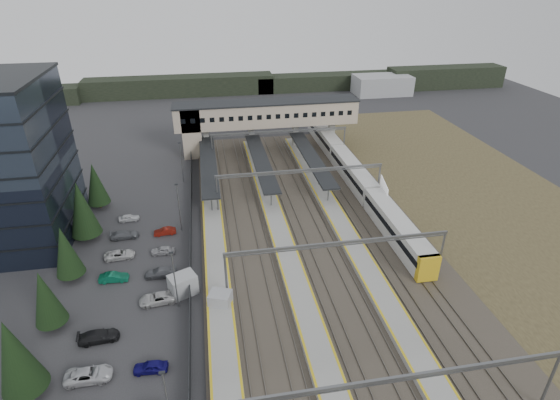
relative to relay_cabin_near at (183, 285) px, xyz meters
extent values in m
plane|color=#2B2B2D|center=(7.39, 5.57, -1.36)|extent=(220.00, 220.00, 0.00)
cylinder|color=black|center=(-14.61, -12.43, -0.76)|extent=(0.44, 0.44, 1.20)
cone|color=black|center=(-14.61, -12.43, 3.74)|extent=(4.26, 4.26, 8.20)
cylinder|color=black|center=(-14.61, -3.43, -0.76)|extent=(0.44, 0.44, 1.20)
cone|color=black|center=(-14.61, -3.43, 3.04)|extent=(3.54, 3.54, 6.80)
cylinder|color=black|center=(-14.61, 5.57, -0.76)|extent=(0.44, 0.44, 1.20)
cone|color=black|center=(-14.61, 5.57, 3.14)|extent=(3.64, 3.64, 7.00)
cylinder|color=black|center=(-14.61, 15.57, -0.76)|extent=(0.44, 0.44, 1.20)
cone|color=black|center=(-14.61, 15.57, 3.89)|extent=(4.42, 4.42, 8.50)
cylinder|color=black|center=(-14.61, 25.57, -0.76)|extent=(0.44, 0.44, 1.20)
cone|color=black|center=(-14.61, 25.57, 3.24)|extent=(3.74, 3.74, 7.20)
imported|color=silver|center=(-9.11, -11.83, -0.72)|extent=(4.64, 2.17, 1.28)
imported|color=black|center=(-9.11, -6.53, -0.72)|extent=(4.54, 2.20, 1.27)
imported|color=#0A553B|center=(-9.11, 4.07, -0.74)|extent=(3.78, 1.44, 1.23)
imported|color=silver|center=(-9.11, 9.37, -0.78)|extent=(4.31, 2.19, 1.17)
imported|color=#53565B|center=(-9.11, 14.67, -0.74)|extent=(4.34, 1.99, 1.23)
imported|color=silver|center=(-9.11, 19.97, -0.80)|extent=(3.35, 1.55, 1.11)
imported|color=#120D62|center=(-3.11, -11.83, -0.76)|extent=(3.60, 1.67, 1.19)
imported|color=#BBBBBB|center=(-3.11, -1.23, -0.73)|extent=(4.72, 2.52, 1.26)
imported|color=#595C61|center=(-3.11, 4.07, -0.74)|extent=(4.33, 1.92, 1.24)
imported|color=#9B9A9E|center=(-3.11, 9.37, -0.78)|extent=(3.52, 1.64, 1.17)
imported|color=maroon|center=(-3.11, 14.67, -0.80)|extent=(3.44, 1.42, 1.11)
cube|color=black|center=(-0.61, -19.43, 6.64)|extent=(0.50, 0.25, 0.15)
cylinder|color=slate|center=(-0.61, -2.43, 2.64)|extent=(0.16, 0.16, 8.00)
cube|color=black|center=(-0.61, -2.43, 6.64)|extent=(0.50, 0.25, 0.15)
cylinder|color=slate|center=(-0.61, 15.57, 2.64)|extent=(0.16, 0.16, 8.00)
cube|color=black|center=(-0.61, 15.57, 6.64)|extent=(0.50, 0.25, 0.15)
cylinder|color=slate|center=(-0.61, 33.57, 2.64)|extent=(0.16, 0.16, 8.00)
cube|color=black|center=(-0.61, 33.57, 6.64)|extent=(0.50, 0.25, 0.15)
cube|color=#26282B|center=(0.89, 10.57, -0.36)|extent=(0.08, 90.00, 2.00)
cube|color=#989A9D|center=(0.00, 0.00, 0.00)|extent=(3.95, 3.50, 2.72)
cube|color=#989A9D|center=(4.49, -3.67, -0.19)|extent=(3.14, 2.89, 2.34)
cube|color=#352F28|center=(19.39, 10.57, -1.26)|extent=(34.00, 90.00, 0.20)
cube|color=#59544C|center=(6.67, 10.57, -1.08)|extent=(0.08, 90.00, 0.14)
cube|color=#59544C|center=(8.11, 10.57, -1.08)|extent=(0.08, 90.00, 0.14)
cube|color=#59544C|center=(10.67, 10.57, -1.08)|extent=(0.08, 90.00, 0.14)
cube|color=#59544C|center=(12.11, 10.57, -1.08)|extent=(0.08, 90.00, 0.14)
cube|color=#59544C|center=(16.67, 10.57, -1.08)|extent=(0.08, 90.00, 0.14)
cube|color=#59544C|center=(18.11, 10.57, -1.08)|extent=(0.08, 90.00, 0.14)
cube|color=#59544C|center=(20.67, 10.57, -1.08)|extent=(0.08, 90.00, 0.14)
cube|color=#59544C|center=(22.11, 10.57, -1.08)|extent=(0.08, 90.00, 0.14)
cube|color=#59544C|center=(26.67, 10.57, -1.08)|extent=(0.08, 90.00, 0.14)
cube|color=#59544C|center=(28.11, 10.57, -1.08)|extent=(0.08, 90.00, 0.14)
cube|color=#59544C|center=(30.67, 10.57, -1.08)|extent=(0.08, 90.00, 0.14)
cube|color=#59544C|center=(32.11, 10.57, -1.08)|extent=(0.08, 90.00, 0.14)
cube|color=#999A93|center=(4.39, 10.57, -0.91)|extent=(3.20, 82.00, 0.90)
cube|color=gold|center=(2.94, 10.57, -0.45)|extent=(0.25, 82.00, 0.02)
cube|color=gold|center=(5.84, 10.57, -0.45)|extent=(0.25, 82.00, 0.02)
cube|color=#999A93|center=(14.39, 10.57, -0.91)|extent=(3.20, 82.00, 0.90)
cube|color=gold|center=(12.94, 10.57, -0.45)|extent=(0.25, 82.00, 0.02)
cube|color=gold|center=(15.84, 10.57, -0.45)|extent=(0.25, 82.00, 0.02)
cube|color=#999A93|center=(24.39, 10.57, -0.91)|extent=(3.20, 82.00, 0.90)
cube|color=gold|center=(22.94, 10.57, -0.45)|extent=(0.25, 82.00, 0.02)
cube|color=gold|center=(25.84, 10.57, -0.45)|extent=(0.25, 82.00, 0.02)
cube|color=black|center=(4.39, 32.57, 2.64)|extent=(3.00, 30.00, 0.25)
cube|color=slate|center=(4.39, 32.57, 2.49)|extent=(3.10, 30.00, 0.12)
cylinder|color=slate|center=(4.39, 19.57, 1.04)|extent=(0.20, 0.20, 3.10)
cylinder|color=slate|center=(4.39, 26.07, 1.04)|extent=(0.20, 0.20, 3.10)
cylinder|color=slate|center=(4.39, 32.57, 1.04)|extent=(0.20, 0.20, 3.10)
cylinder|color=slate|center=(4.39, 39.07, 1.04)|extent=(0.20, 0.20, 3.10)
cylinder|color=slate|center=(4.39, 45.57, 1.04)|extent=(0.20, 0.20, 3.10)
cube|color=black|center=(14.39, 32.57, 2.64)|extent=(3.00, 30.00, 0.25)
cube|color=slate|center=(14.39, 32.57, 2.49)|extent=(3.10, 30.00, 0.12)
cylinder|color=slate|center=(14.39, 19.57, 1.04)|extent=(0.20, 0.20, 3.10)
cylinder|color=slate|center=(14.39, 26.07, 1.04)|extent=(0.20, 0.20, 3.10)
cylinder|color=slate|center=(14.39, 32.57, 1.04)|extent=(0.20, 0.20, 3.10)
cylinder|color=slate|center=(14.39, 39.07, 1.04)|extent=(0.20, 0.20, 3.10)
cylinder|color=slate|center=(14.39, 45.57, 1.04)|extent=(0.20, 0.20, 3.10)
cube|color=black|center=(24.39, 32.57, 2.64)|extent=(3.00, 30.00, 0.25)
cube|color=slate|center=(24.39, 32.57, 2.49)|extent=(3.10, 30.00, 0.12)
cylinder|color=slate|center=(24.39, 19.57, 1.04)|extent=(0.20, 0.20, 3.10)
cylinder|color=slate|center=(24.39, 26.07, 1.04)|extent=(0.20, 0.20, 3.10)
cylinder|color=slate|center=(24.39, 32.57, 1.04)|extent=(0.20, 0.20, 3.10)
cylinder|color=slate|center=(24.39, 39.07, 1.04)|extent=(0.20, 0.20, 3.10)
cylinder|color=slate|center=(24.39, 45.57, 1.04)|extent=(0.20, 0.20, 3.10)
cube|color=tan|center=(17.89, 47.57, 7.14)|extent=(40.00, 6.00, 5.00)
cube|color=black|center=(17.89, 47.57, 9.69)|extent=(40.40, 6.40, 0.30)
cube|color=tan|center=(1.39, 47.57, 4.14)|extent=(4.00, 6.00, 11.00)
cube|color=black|center=(-0.11, 44.55, 7.24)|extent=(1.00, 0.06, 1.00)
cube|color=black|center=(1.89, 44.55, 7.24)|extent=(1.00, 0.06, 1.00)
cube|color=black|center=(3.89, 44.55, 7.24)|extent=(1.00, 0.06, 1.00)
cube|color=black|center=(5.89, 44.55, 7.24)|extent=(1.00, 0.06, 1.00)
cube|color=black|center=(7.89, 44.55, 7.24)|extent=(1.00, 0.06, 1.00)
cube|color=black|center=(9.89, 44.55, 7.24)|extent=(1.00, 0.06, 1.00)
cube|color=black|center=(11.89, 44.55, 7.24)|extent=(1.00, 0.06, 1.00)
cube|color=black|center=(13.89, 44.55, 7.24)|extent=(1.00, 0.06, 1.00)
cube|color=black|center=(15.89, 44.55, 7.24)|extent=(1.00, 0.06, 1.00)
cube|color=black|center=(17.89, 44.55, 7.24)|extent=(1.00, 0.06, 1.00)
cube|color=black|center=(19.89, 44.55, 7.24)|extent=(1.00, 0.06, 1.00)
cube|color=black|center=(21.89, 44.55, 7.24)|extent=(1.00, 0.06, 1.00)
cube|color=black|center=(23.89, 44.55, 7.24)|extent=(1.00, 0.06, 1.00)
cube|color=black|center=(25.89, 44.55, 7.24)|extent=(1.00, 0.06, 1.00)
cube|color=black|center=(27.89, 44.55, 7.24)|extent=(1.00, 0.06, 1.00)
cube|color=black|center=(29.89, 44.55, 7.24)|extent=(1.00, 0.06, 1.00)
cube|color=black|center=(31.89, 44.55, 7.24)|extent=(1.00, 0.06, 1.00)
cube|color=black|center=(33.89, 44.55, 7.24)|extent=(1.00, 0.06, 1.00)
cube|color=black|center=(35.89, 44.55, 7.24)|extent=(1.00, 0.06, 1.00)
cube|color=#999A93|center=(2.89, 47.57, 1.64)|extent=(1.20, 1.60, 6.00)
cube|color=#999A93|center=(4.39, 47.57, 1.64)|extent=(1.20, 1.60, 6.00)
cube|color=#999A93|center=(14.39, 47.57, 1.64)|extent=(1.20, 1.60, 6.00)
cube|color=#999A93|center=(24.39, 47.57, 1.64)|extent=(1.20, 1.60, 6.00)
cube|color=#999A93|center=(32.89, 47.57, 1.64)|extent=(1.20, 1.60, 6.00)
cylinder|color=slate|center=(33.39, -22.43, 2.14)|extent=(0.28, 0.28, 7.00)
cube|color=slate|center=(19.39, -22.43, 5.64)|extent=(28.40, 0.25, 0.35)
cube|color=slate|center=(19.39, -22.43, 5.24)|extent=(28.40, 0.12, 0.12)
cylinder|color=slate|center=(5.39, -2.43, 2.14)|extent=(0.28, 0.28, 7.00)
cylinder|color=slate|center=(33.39, -2.43, 2.14)|extent=(0.28, 0.28, 7.00)
cube|color=slate|center=(19.39, -2.43, 5.64)|extent=(28.40, 0.25, 0.35)
cube|color=slate|center=(19.39, -2.43, 5.24)|extent=(28.40, 0.12, 0.12)
cylinder|color=slate|center=(5.39, 19.57, 2.14)|extent=(0.28, 0.28, 7.00)
cylinder|color=slate|center=(33.39, 19.57, 2.14)|extent=(0.28, 0.28, 7.00)
cube|color=slate|center=(19.39, 19.57, 5.64)|extent=(28.40, 0.25, 0.35)
cube|color=slate|center=(19.39, 19.57, 5.24)|extent=(28.40, 0.12, 0.12)
cylinder|color=slate|center=(5.39, 39.57, 2.14)|extent=(0.28, 0.28, 7.00)
cylinder|color=slate|center=(33.39, 39.57, 2.14)|extent=(0.28, 0.28, 7.00)
cube|color=slate|center=(19.39, 39.57, 5.64)|extent=(28.40, 0.25, 0.35)
cube|color=slate|center=(19.39, 39.57, 5.24)|extent=(28.40, 0.12, 0.12)
cube|color=beige|center=(31.39, 6.73, 0.81)|extent=(2.89, 20.06, 3.72)
cube|color=black|center=(31.39, 6.73, 1.22)|extent=(2.95, 19.46, 0.93)
cube|color=slate|center=(31.39, 6.73, -0.79)|extent=(2.48, 18.66, 0.52)
cube|color=beige|center=(31.39, 27.39, 0.81)|extent=(2.89, 20.06, 3.72)
cube|color=black|center=(31.39, 27.39, 1.22)|extent=(2.95, 19.46, 0.93)
cube|color=slate|center=(31.39, 27.39, -0.79)|extent=(2.48, 18.66, 0.52)
cube|color=beige|center=(31.39, 48.05, 0.81)|extent=(2.89, 20.06, 3.72)
cube|color=black|center=(31.39, 48.05, 1.22)|extent=(2.95, 19.46, 0.93)
cube|color=slate|center=(31.39, 48.05, -0.79)|extent=(2.48, 18.66, 0.52)
cube|color=gold|center=(31.39, -3.20, 0.81)|extent=(2.91, 0.90, 3.72)
cylinder|color=slate|center=(33.20, 14.28, 0.22)|extent=(0.20, 0.20, 3.17)
cylinder|color=slate|center=(33.20, 19.21, 0.22)|extent=(0.20, 0.20, 3.17)
cube|color=silver|center=(33.20, 16.74, 2.19)|extent=(1.29, 5.85, 2.97)
cube|color=#3F3923|center=(52.39, 10.57, -1.33)|extent=(34.00, 120.00, 0.06)
cube|color=black|center=(-2.61, 100.57, 1.64)|extent=(60.00, 8.00, 6.00)
cube|color=black|center=(47.39, 100.57, 1.14)|extent=(50.00, 8.00, 5.00)
cube|color=black|center=(87.39, 95.57, 2.14)|extent=(40.00, 8.00, 7.00)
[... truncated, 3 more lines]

